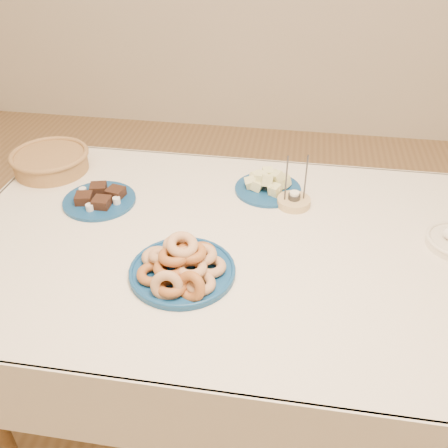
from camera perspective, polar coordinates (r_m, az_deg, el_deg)
The scene contains 7 objects.
ground at distance 2.10m, azimuth 0.23°, elevation -18.50°, with size 5.00×5.00×0.00m, color olive.
dining_table at distance 1.62m, azimuth 0.28°, elevation -4.94°, with size 1.71×1.11×0.75m.
donut_platter at distance 1.41m, azimuth -4.85°, elevation -4.79°, with size 0.31×0.31×0.14m.
melon_plate at distance 1.80m, azimuth 5.07°, elevation 4.46°, with size 0.29×0.29×0.08m.
brownie_plate at distance 1.78m, azimuth -14.04°, elevation 2.81°, with size 0.27×0.27×0.04m.
wicker_basket at distance 2.03m, azimuth -19.22°, elevation 6.87°, with size 0.36×0.36×0.08m.
candle_holder at distance 1.73m, azimuth 7.98°, elevation 2.64°, with size 0.14×0.14×0.19m.
Camera 1 is at (0.19, -1.22, 1.69)m, focal length 40.00 mm.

